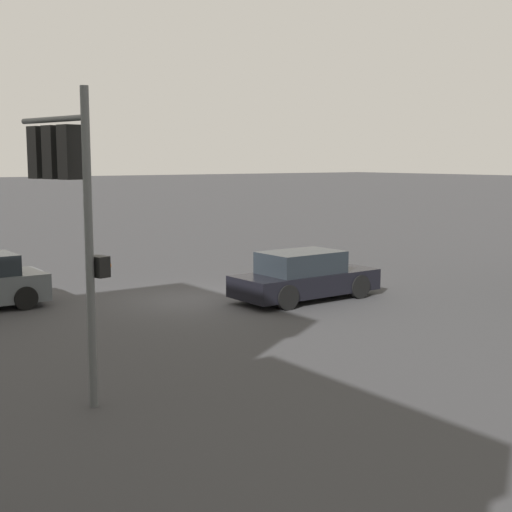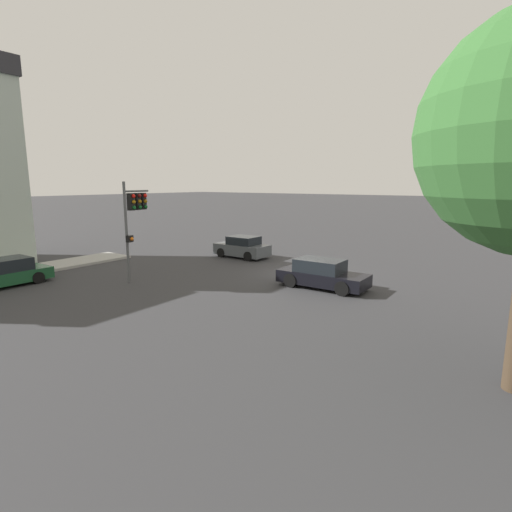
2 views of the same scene
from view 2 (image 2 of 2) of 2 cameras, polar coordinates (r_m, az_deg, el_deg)
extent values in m
plane|color=#333335|center=(23.44, 5.83, -2.55)|extent=(300.00, 300.00, 0.00)
cylinder|color=#515456|center=(21.87, -18.00, 3.12)|extent=(0.14, 0.14, 5.31)
cylinder|color=#515456|center=(22.43, -16.72, 8.88)|extent=(0.49, 1.85, 0.10)
cube|color=black|center=(22.09, -17.43, 7.40)|extent=(0.36, 0.36, 0.90)
sphere|color=red|center=(21.96, -17.09, 8.18)|extent=(0.20, 0.20, 0.20)
sphere|color=#99660F|center=(21.97, -17.05, 7.40)|extent=(0.20, 0.20, 0.20)
sphere|color=#0F511E|center=(21.98, -17.01, 6.62)|extent=(0.20, 0.20, 0.20)
cube|color=black|center=(22.44, -16.65, 7.48)|extent=(0.36, 0.36, 0.90)
sphere|color=#590F0F|center=(22.31, -16.31, 8.25)|extent=(0.20, 0.20, 0.20)
sphere|color=#99660F|center=(22.32, -16.27, 7.48)|extent=(0.20, 0.20, 0.20)
sphere|color=#0F511E|center=(22.34, -16.23, 6.72)|extent=(0.20, 0.20, 0.20)
cube|color=black|center=(22.80, -15.89, 7.56)|extent=(0.36, 0.36, 0.90)
sphere|color=red|center=(22.67, -15.55, 8.32)|extent=(0.20, 0.20, 0.20)
sphere|color=#99660F|center=(22.68, -15.51, 7.56)|extent=(0.20, 0.20, 0.20)
sphere|color=#0F511E|center=(22.70, -15.47, 6.81)|extent=(0.20, 0.20, 0.20)
cube|color=black|center=(21.79, -17.60, 2.37)|extent=(0.29, 0.39, 0.35)
sphere|color=orange|center=(21.70, -17.32, 2.35)|extent=(0.18, 0.18, 0.18)
cube|color=black|center=(20.44, 9.52, -3.11)|extent=(4.53, 1.85, 0.62)
cube|color=black|center=(20.38, 9.12, -1.34)|extent=(2.36, 1.60, 0.63)
cylinder|color=black|center=(20.70, 14.00, -3.54)|extent=(0.72, 0.23, 0.71)
cylinder|color=black|center=(19.19, 12.20, -4.57)|extent=(0.72, 0.23, 0.71)
cylinder|color=black|center=(21.81, 7.15, -2.60)|extent=(0.72, 0.23, 0.71)
cylinder|color=black|center=(20.38, 4.95, -3.48)|extent=(0.72, 0.23, 0.71)
cube|color=#4C5156|center=(28.38, -2.02, 0.94)|extent=(3.90, 1.84, 0.77)
cube|color=black|center=(28.19, -1.78, 2.25)|extent=(2.03, 1.61, 0.57)
cylinder|color=black|center=(28.54, -4.98, 0.48)|extent=(0.66, 0.22, 0.66)
cylinder|color=black|center=(29.82, -2.82, 0.94)|extent=(0.66, 0.22, 0.66)
cylinder|color=black|center=(27.03, -1.12, -0.04)|extent=(0.66, 0.22, 0.66)
cylinder|color=black|center=(28.39, 0.97, 0.47)|extent=(0.66, 0.22, 0.66)
cube|color=#194728|center=(24.21, -32.64, -2.61)|extent=(1.91, 4.60, 0.61)
cube|color=black|center=(24.16, -32.39, -1.10)|extent=(1.66, 2.40, 0.64)
cylinder|color=black|center=(24.01, -28.69, -2.72)|extent=(0.23, 0.63, 0.63)
cylinder|color=black|center=(25.57, -30.44, -2.15)|extent=(0.23, 0.63, 0.63)
camera|label=1|loc=(22.18, -49.62, 3.93)|focal=50.00mm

